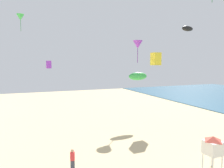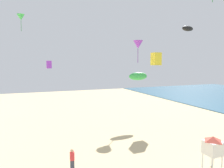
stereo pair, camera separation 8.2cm
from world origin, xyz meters
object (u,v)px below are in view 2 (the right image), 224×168
object	(u,v)px
kite_flyer	(72,158)
kite_black_parafoil	(188,29)
kite_green_parafoil	(138,76)
kite_green_delta	(21,17)
kite_purple_delta	(138,45)
lifeguard_stand	(213,146)
kite_yellow_box_2	(156,59)
kite_purple_box	(49,65)

from	to	relation	value
kite_flyer	kite_black_parafoil	xyz separation A→B (m)	(12.58, 2.73, 10.51)
kite_green_parafoil	kite_flyer	bearing A→B (deg)	-137.48
kite_flyer	kite_green_delta	xyz separation A→B (m)	(-3.67, 16.78, 13.26)
kite_purple_delta	kite_green_delta	xyz separation A→B (m)	(-15.53, 4.88, 3.56)
kite_purple_delta	kite_green_delta	world-z (taller)	kite_green_delta
kite_flyer	kite_green_delta	distance (m)	21.70
lifeguard_stand	kite_purple_delta	bearing A→B (deg)	77.83
kite_black_parafoil	kite_flyer	bearing A→B (deg)	-167.76
kite_flyer	kite_yellow_box_2	size ratio (longest dim) A/B	0.97
kite_black_parafoil	kite_yellow_box_2	distance (m)	7.09
kite_flyer	lifeguard_stand	bearing A→B (deg)	-118.51
kite_yellow_box_2	kite_green_delta	xyz separation A→B (m)	(-16.80, 7.62, 5.67)
kite_flyer	kite_purple_delta	xyz separation A→B (m)	(11.86, 11.90, 9.70)
kite_purple_box	kite_yellow_box_2	world-z (taller)	kite_yellow_box_2
kite_purple_box	kite_green_delta	size ratio (longest dim) A/B	0.41
kite_green_delta	kite_purple_box	bearing A→B (deg)	-57.46
kite_flyer	lifeguard_stand	distance (m)	10.24
kite_black_parafoil	kite_green_delta	bearing A→B (deg)	139.15
lifeguard_stand	kite_black_parafoil	bearing A→B (deg)	60.87
kite_green_parafoil	kite_yellow_box_2	bearing A→B (deg)	-19.16
kite_green_parafoil	kite_black_parafoil	bearing A→B (deg)	-76.59
kite_green_delta	kite_yellow_box_2	bearing A→B (deg)	-24.38
kite_green_parafoil	kite_purple_box	world-z (taller)	kite_purple_box
kite_flyer	kite_purple_box	bearing A→B (deg)	-4.68
kite_yellow_box_2	kite_purple_delta	bearing A→B (deg)	114.96
kite_black_parafoil	kite_green_delta	xyz separation A→B (m)	(-16.25, 14.05, 2.74)
kite_flyer	kite_purple_box	distance (m)	13.69
kite_black_parafoil	kite_purple_delta	bearing A→B (deg)	94.49
kite_flyer	kite_purple_delta	world-z (taller)	kite_purple_delta
lifeguard_stand	kite_purple_box	xyz separation A→B (m)	(-10.03, 15.56, 5.90)
kite_green_parafoil	kite_green_delta	world-z (taller)	kite_green_delta
kite_green_parafoil	kite_purple_box	size ratio (longest dim) A/B	2.92
kite_purple_box	kite_yellow_box_2	bearing A→B (deg)	-11.15
kite_flyer	kite_black_parafoil	distance (m)	16.62
kite_green_parafoil	kite_green_delta	bearing A→B (deg)	154.83
kite_black_parafoil	kite_green_parafoil	bearing A→B (deg)	103.41
lifeguard_stand	kite_black_parafoil	distance (m)	11.95
kite_green_parafoil	kite_yellow_box_2	distance (m)	3.36
kite_flyer	kite_yellow_box_2	world-z (taller)	kite_yellow_box_2
kite_flyer	kite_green_delta	world-z (taller)	kite_green_delta
kite_purple_delta	kite_green_parafoil	bearing A→B (deg)	-117.25
kite_purple_box	lifeguard_stand	bearing A→B (deg)	-57.18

